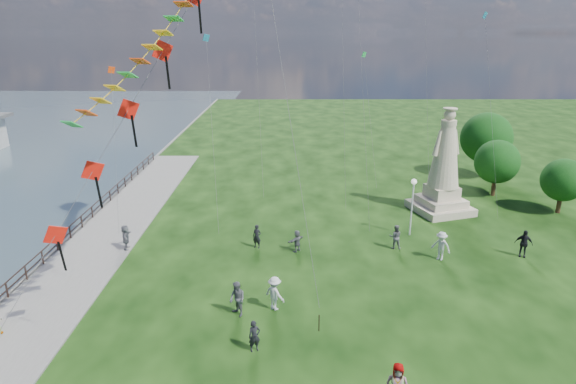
{
  "coord_description": "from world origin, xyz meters",
  "views": [
    {
      "loc": [
        -1.03,
        -17.15,
        13.8
      ],
      "look_at": [
        -1.0,
        8.0,
        5.5
      ],
      "focal_mm": 30.0,
      "sensor_mm": 36.0,
      "label": 1
    }
  ],
  "objects_px": {
    "person_9": "(524,243)",
    "person_5": "(126,238)",
    "person_2": "(275,293)",
    "person_6": "(257,236)",
    "person_0": "(254,336)",
    "person_11": "(297,241)",
    "lamppost": "(413,195)",
    "person_1": "(237,299)",
    "person_8": "(441,246)",
    "person_7": "(395,237)",
    "statue": "(444,174)"
  },
  "relations": [
    {
      "from": "person_0",
      "to": "person_7",
      "type": "xyz_separation_m",
      "value": [
        8.75,
        11.02,
        0.08
      ]
    },
    {
      "from": "person_2",
      "to": "person_9",
      "type": "distance_m",
      "value": 17.12
    },
    {
      "from": "lamppost",
      "to": "statue",
      "type": "bearing_deg",
      "value": 53.04
    },
    {
      "from": "person_1",
      "to": "person_6",
      "type": "height_order",
      "value": "person_1"
    },
    {
      "from": "person_2",
      "to": "person_1",
      "type": "bearing_deg",
      "value": 56.89
    },
    {
      "from": "statue",
      "to": "person_9",
      "type": "xyz_separation_m",
      "value": [
        2.81,
        -8.41,
        -2.25
      ]
    },
    {
      "from": "person_0",
      "to": "person_11",
      "type": "xyz_separation_m",
      "value": [
        2.13,
        10.59,
        -0.02
      ]
    },
    {
      "from": "person_0",
      "to": "person_1",
      "type": "bearing_deg",
      "value": 88.87
    },
    {
      "from": "person_7",
      "to": "person_6",
      "type": "bearing_deg",
      "value": 6.19
    },
    {
      "from": "statue",
      "to": "person_5",
      "type": "height_order",
      "value": "statue"
    },
    {
      "from": "person_7",
      "to": "person_11",
      "type": "relative_size",
      "value": 1.14
    },
    {
      "from": "lamppost",
      "to": "person_8",
      "type": "distance_m",
      "value": 4.62
    },
    {
      "from": "person_7",
      "to": "person_1",
      "type": "bearing_deg",
      "value": 46.53
    },
    {
      "from": "lamppost",
      "to": "person_2",
      "type": "height_order",
      "value": "lamppost"
    },
    {
      "from": "person_1",
      "to": "person_6",
      "type": "xyz_separation_m",
      "value": [
        0.51,
        8.23,
        -0.12
      ]
    },
    {
      "from": "person_9",
      "to": "person_5",
      "type": "bearing_deg",
      "value": -160.77
    },
    {
      "from": "person_0",
      "to": "person_7",
      "type": "distance_m",
      "value": 14.07
    },
    {
      "from": "person_5",
      "to": "person_6",
      "type": "height_order",
      "value": "person_5"
    },
    {
      "from": "person_5",
      "to": "person_8",
      "type": "height_order",
      "value": "person_8"
    },
    {
      "from": "person_9",
      "to": "lamppost",
      "type": "bearing_deg",
      "value": 172.36
    },
    {
      "from": "person_5",
      "to": "person_7",
      "type": "bearing_deg",
      "value": -98.55
    },
    {
      "from": "person_7",
      "to": "person_8",
      "type": "relative_size",
      "value": 0.89
    },
    {
      "from": "person_2",
      "to": "person_8",
      "type": "distance_m",
      "value": 11.98
    },
    {
      "from": "person_1",
      "to": "person_5",
      "type": "height_order",
      "value": "person_1"
    },
    {
      "from": "lamppost",
      "to": "person_0",
      "type": "relative_size",
      "value": 2.75
    },
    {
      "from": "person_1",
      "to": "person_5",
      "type": "relative_size",
      "value": 1.1
    },
    {
      "from": "person_0",
      "to": "person_5",
      "type": "xyz_separation_m",
      "value": [
        -9.25,
        10.76,
        0.09
      ]
    },
    {
      "from": "lamppost",
      "to": "person_11",
      "type": "relative_size",
      "value": 2.83
    },
    {
      "from": "person_2",
      "to": "person_7",
      "type": "distance_m",
      "value": 10.93
    },
    {
      "from": "person_5",
      "to": "person_0",
      "type": "bearing_deg",
      "value": -148.68
    },
    {
      "from": "person_5",
      "to": "person_11",
      "type": "xyz_separation_m",
      "value": [
        11.39,
        -0.16,
        -0.11
      ]
    },
    {
      "from": "person_0",
      "to": "person_8",
      "type": "bearing_deg",
      "value": 18.42
    },
    {
      "from": "statue",
      "to": "person_2",
      "type": "distance_m",
      "value": 19.82
    },
    {
      "from": "person_0",
      "to": "person_2",
      "type": "height_order",
      "value": "person_2"
    },
    {
      "from": "statue",
      "to": "lamppost",
      "type": "relative_size",
      "value": 2.0
    },
    {
      "from": "statue",
      "to": "person_0",
      "type": "relative_size",
      "value": 5.51
    },
    {
      "from": "person_7",
      "to": "person_9",
      "type": "height_order",
      "value": "person_9"
    },
    {
      "from": "person_7",
      "to": "person_9",
      "type": "bearing_deg",
      "value": 178.08
    },
    {
      "from": "person_0",
      "to": "person_7",
      "type": "relative_size",
      "value": 0.9
    },
    {
      "from": "lamppost",
      "to": "person_0",
      "type": "height_order",
      "value": "lamppost"
    },
    {
      "from": "person_9",
      "to": "person_2",
      "type": "bearing_deg",
      "value": -137.07
    },
    {
      "from": "person_11",
      "to": "person_1",
      "type": "bearing_deg",
      "value": 21.5
    },
    {
      "from": "statue",
      "to": "person_7",
      "type": "bearing_deg",
      "value": -144.08
    },
    {
      "from": "person_7",
      "to": "person_11",
      "type": "bearing_deg",
      "value": 10.63
    },
    {
      "from": "person_9",
      "to": "person_8",
      "type": "bearing_deg",
      "value": -154.02
    },
    {
      "from": "person_9",
      "to": "person_11",
      "type": "bearing_deg",
      "value": -161.84
    },
    {
      "from": "statue",
      "to": "person_9",
      "type": "height_order",
      "value": "statue"
    },
    {
      "from": "lamppost",
      "to": "person_1",
      "type": "bearing_deg",
      "value": -137.52
    },
    {
      "from": "person_2",
      "to": "person_6",
      "type": "bearing_deg",
      "value": -39.49
    },
    {
      "from": "person_6",
      "to": "person_9",
      "type": "height_order",
      "value": "person_9"
    }
  ]
}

